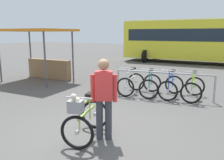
% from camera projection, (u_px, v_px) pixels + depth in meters
% --- Properties ---
extents(ground_plane, '(80.00, 80.00, 0.00)m').
position_uv_depth(ground_plane, '(89.00, 134.00, 5.00)').
color(ground_plane, '#514F4C').
extents(bike_rack_rail, '(3.20, 0.36, 0.88)m').
position_uv_depth(bike_rack_rail, '(163.00, 78.00, 7.67)').
color(bike_rack_rail, '#99999E').
rests_on(bike_rack_rail, ground).
extents(racked_bike_white, '(0.67, 1.10, 0.97)m').
position_uv_depth(racked_bike_white, '(131.00, 83.00, 8.31)').
color(racked_bike_white, black).
rests_on(racked_bike_white, ground).
extents(racked_bike_teal, '(0.85, 1.21, 0.98)m').
position_uv_depth(racked_bike_teal, '(150.00, 85.00, 8.06)').
color(racked_bike_teal, black).
rests_on(racked_bike_teal, ground).
extents(racked_bike_blue, '(0.67, 1.09, 0.97)m').
position_uv_depth(racked_bike_blue, '(171.00, 87.00, 7.81)').
color(racked_bike_blue, black).
rests_on(racked_bike_blue, ground).
extents(racked_bike_lime, '(0.68, 1.12, 0.97)m').
position_uv_depth(racked_bike_lime, '(193.00, 88.00, 7.56)').
color(racked_bike_lime, black).
rests_on(racked_bike_lime, ground).
extents(featured_bicycle, '(0.87, 1.25, 1.09)m').
position_uv_depth(featured_bicycle, '(85.00, 117.00, 4.62)').
color(featured_bicycle, black).
rests_on(featured_bicycle, ground).
extents(person_with_featured_bike, '(0.49, 0.32, 1.64)m').
position_uv_depth(person_with_featured_bike, '(104.00, 96.00, 4.61)').
color(person_with_featured_bike, '#383842').
rests_on(person_with_featured_bike, ground).
extents(bus_distant, '(10.02, 3.46, 3.08)m').
position_uv_depth(bus_distant, '(195.00, 39.00, 16.60)').
color(bus_distant, yellow).
rests_on(bus_distant, ground).
extents(market_stall, '(3.10, 2.30, 2.30)m').
position_uv_depth(market_stall, '(42.00, 49.00, 10.60)').
color(market_stall, '#4C4C51').
rests_on(market_stall, ground).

